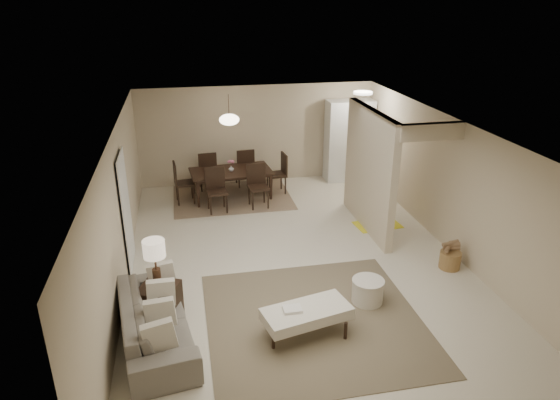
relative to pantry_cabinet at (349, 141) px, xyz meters
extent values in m
plane|color=beige|center=(-2.35, -4.15, -1.05)|extent=(9.00, 9.00, 0.00)
plane|color=white|center=(-2.35, -4.15, 1.45)|extent=(9.00, 9.00, 0.00)
plane|color=#C5B295|center=(-2.35, 0.35, 0.20)|extent=(6.00, 0.00, 6.00)
plane|color=#C5B295|center=(-5.35, -4.15, 0.20)|extent=(0.00, 9.00, 9.00)
plane|color=#C5B295|center=(0.65, -4.15, 0.20)|extent=(0.00, 9.00, 9.00)
cube|color=#C5B295|center=(-0.55, -2.90, 0.20)|extent=(0.15, 2.50, 2.50)
cube|color=black|center=(-5.32, -3.55, -0.03)|extent=(0.04, 0.90, 2.04)
cube|color=silver|center=(0.00, 0.00, 0.00)|extent=(1.20, 0.55, 2.10)
cylinder|color=white|center=(-0.05, -0.95, 1.41)|extent=(0.44, 0.44, 0.05)
cube|color=brown|center=(-2.48, -5.92, -1.04)|extent=(3.20, 3.20, 0.01)
imported|color=slate|center=(-4.80, -5.92, -0.72)|extent=(2.39, 1.22, 0.67)
cube|color=beige|center=(-2.68, -6.22, -0.68)|extent=(1.35, 0.84, 0.17)
cylinder|color=black|center=(-3.21, -6.43, -0.91)|extent=(0.05, 0.05, 0.28)
cylinder|color=black|center=(-2.16, -6.43, -0.91)|extent=(0.05, 0.05, 0.28)
cylinder|color=black|center=(-3.21, -6.01, -0.91)|extent=(0.05, 0.05, 0.28)
cylinder|color=black|center=(-2.16, -6.01, -0.91)|extent=(0.05, 0.05, 0.28)
cube|color=black|center=(-4.75, -5.45, -0.76)|extent=(0.70, 0.70, 0.59)
cylinder|color=#482E1F|center=(-4.75, -5.45, -0.31)|extent=(0.12, 0.12, 0.30)
cylinder|color=#482E1F|center=(-4.75, -5.45, -0.03)|extent=(0.03, 0.03, 0.26)
cylinder|color=beige|center=(-4.75, -5.45, 0.17)|extent=(0.32, 0.32, 0.26)
cylinder|color=beige|center=(-1.52, -5.60, -0.85)|extent=(0.51, 0.51, 0.40)
cylinder|color=brown|center=(0.32, -4.87, -0.89)|extent=(0.44, 0.44, 0.32)
cube|color=brown|center=(-3.16, -0.73, -1.04)|extent=(2.80, 2.10, 0.01)
imported|color=black|center=(-3.16, -0.73, -0.71)|extent=(2.00, 1.23, 0.67)
imported|color=white|center=(-3.16, -0.73, -0.31)|extent=(0.15, 0.15, 0.13)
cube|color=yellow|center=(-0.28, -2.91, -1.04)|extent=(1.01, 0.67, 0.01)
cylinder|color=#482E1F|center=(-3.16, -0.73, 1.20)|extent=(0.02, 0.02, 0.50)
ellipsoid|color=#FFEAC6|center=(-3.16, -0.73, 0.87)|extent=(0.46, 0.46, 0.25)
camera|label=1|loc=(-4.22, -11.97, 3.52)|focal=32.00mm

